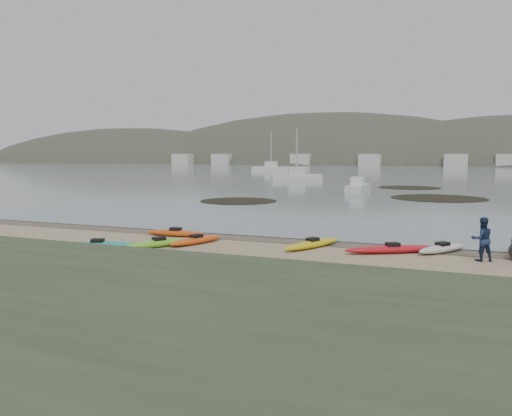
% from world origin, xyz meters
% --- Properties ---
extents(ground, '(600.00, 600.00, 0.00)m').
position_xyz_m(ground, '(0.00, 0.00, 0.00)').
color(ground, tan).
rests_on(ground, ground).
extents(wet_sand, '(60.00, 60.00, 0.00)m').
position_xyz_m(wet_sand, '(0.00, -0.30, 0.00)').
color(wet_sand, brown).
rests_on(wet_sand, ground).
extents(water, '(1200.00, 1200.00, 0.00)m').
position_xyz_m(water, '(0.00, 300.00, 0.01)').
color(water, slate).
rests_on(water, ground).
extents(kayaks, '(17.43, 9.97, 0.34)m').
position_xyz_m(kayaks, '(-0.06, -3.31, 0.17)').
color(kayaks, '#74CE29').
rests_on(kayaks, ground).
extents(person_east, '(1.05, 0.95, 1.77)m').
position_xyz_m(person_east, '(10.57, -2.14, 0.89)').
color(person_east, navy).
rests_on(person_east, ground).
extents(kelp_mats, '(24.52, 30.73, 0.04)m').
position_xyz_m(kelp_mats, '(2.82, 28.45, 0.03)').
color(kelp_mats, black).
rests_on(kelp_mats, water).
extents(moored_boats, '(81.83, 82.49, 1.25)m').
position_xyz_m(moored_boats, '(2.97, 74.21, 0.56)').
color(moored_boats, silver).
rests_on(moored_boats, ground).
extents(far_town, '(199.00, 5.00, 4.00)m').
position_xyz_m(far_town, '(6.00, 145.00, 2.00)').
color(far_town, beige).
rests_on(far_town, ground).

